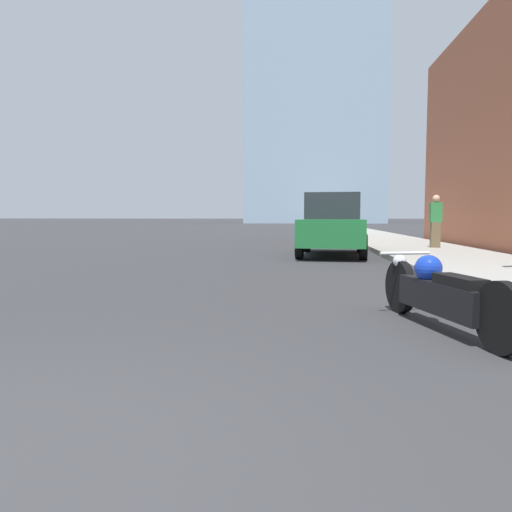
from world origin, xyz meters
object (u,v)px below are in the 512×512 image
Objects in this scene: parked_car_silver at (327,223)px; pedestrian at (436,221)px; motorcycle at (440,293)px; parked_car_green at (333,225)px.

pedestrian is (2.98, -8.66, 0.19)m from parked_car_silver.
parked_car_green is at bearing 78.06° from motorcycle.
pedestrian is at bearing 31.20° from parked_car_green.
motorcycle is 1.45× the size of pedestrian.
pedestrian is at bearing 60.71° from motorcycle.
motorcycle is 0.62× the size of parked_car_silver.
parked_car_green is 2.71× the size of pedestrian.
parked_car_green is (-0.45, 9.59, 0.52)m from motorcycle.
parked_car_green reaches higher than motorcycle.
pedestrian reaches higher than motorcycle.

